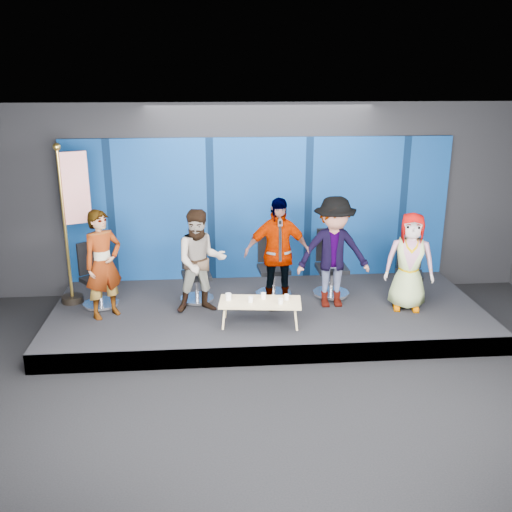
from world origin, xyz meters
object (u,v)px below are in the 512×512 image
object	(u,v)px
mug_b	(251,300)
mug_e	(287,297)
coffee_table	(260,303)
mug_c	(263,296)
mug_d	(281,301)
mug_a	(228,297)
panelist_e	(410,262)
panelist_d	(334,252)
panelist_a	(103,264)
chair_c	(273,275)
chair_d	(331,274)
panelist_c	(277,253)
chair_e	(408,279)
chair_b	(196,281)
flag_stand	(73,220)
chair_a	(98,285)
panelist_b	(201,261)

from	to	relation	value
mug_b	mug_e	distance (m)	0.55
coffee_table	mug_c	distance (m)	0.13
mug_d	mug_a	bearing A→B (deg)	164.54
panelist_e	mug_c	xyz separation A→B (m)	(-2.38, -0.35, -0.37)
panelist_d	mug_a	world-z (taller)	panelist_d
panelist_a	coffee_table	distance (m)	2.50
chair_c	coffee_table	distance (m)	1.24
chair_d	panelist_c	bearing A→B (deg)	-154.90
chair_e	chair_b	bearing A→B (deg)	-167.99
panelist_d	panelist_c	bearing A→B (deg)	178.00
flag_stand	mug_a	bearing A→B (deg)	-49.05
panelist_d	mug_d	size ratio (longest dim) A/B	20.93
chair_a	panelist_c	distance (m)	3.00
chair_e	mug_b	xyz separation A→B (m)	(-2.77, -0.94, 0.10)
mug_a	mug_b	size ratio (longest dim) A/B	1.24
mug_c	panelist_e	bearing A→B (deg)	8.31
panelist_b	mug_b	bearing A→B (deg)	-48.28
panelist_d	mug_a	distance (m)	1.88
chair_d	mug_e	world-z (taller)	chair_d
chair_c	chair_e	xyz separation A→B (m)	(2.29, -0.29, -0.05)
panelist_c	mug_b	xyz separation A→B (m)	(-0.48, -0.72, -0.49)
mug_b	chair_c	bearing A→B (deg)	68.78
mug_b	mug_c	size ratio (longest dim) A/B	0.94
chair_c	mug_b	bearing A→B (deg)	-115.42
coffee_table	mug_e	size ratio (longest dim) A/B	14.91
mug_c	coffee_table	bearing A→B (deg)	-122.45
chair_a	panelist_e	world-z (taller)	panelist_e
mug_c	chair_e	bearing A→B (deg)	17.64
panelist_b	mug_b	distance (m)	1.06
panelist_d	chair_e	distance (m)	1.52
chair_c	mug_c	distance (m)	1.14
chair_a	chair_e	world-z (taller)	chair_a
mug_c	mug_e	distance (m)	0.36
chair_b	mug_d	bearing A→B (deg)	-51.72
chair_d	coffee_table	bearing A→B (deg)	-139.26
panelist_b	mug_e	xyz separation A→B (m)	(1.30, -0.59, -0.42)
chair_d	panelist_d	xyz separation A→B (m)	(-0.09, -0.50, 0.54)
chair_c	chair_e	distance (m)	2.31
chair_b	mug_e	size ratio (longest dim) A/B	12.04
chair_c	mug_e	bearing A→B (deg)	-90.54
chair_c	chair_a	bearing A→B (deg)	179.90
coffee_table	chair_b	bearing A→B (deg)	131.96
panelist_c	mug_c	size ratio (longest dim) A/B	20.06
mug_b	mug_d	size ratio (longest dim) A/B	0.98
panelist_b	panelist_c	xyz separation A→B (m)	(1.22, 0.09, 0.08)
mug_b	flag_stand	xyz separation A→B (m)	(-2.79, 1.23, 0.98)
chair_a	panelist_c	bearing A→B (deg)	-44.11
panelist_d	mug_c	xyz separation A→B (m)	(-1.19, -0.56, -0.49)
coffee_table	flag_stand	bearing A→B (deg)	157.90
panelist_c	chair_e	size ratio (longest dim) A/B	1.86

